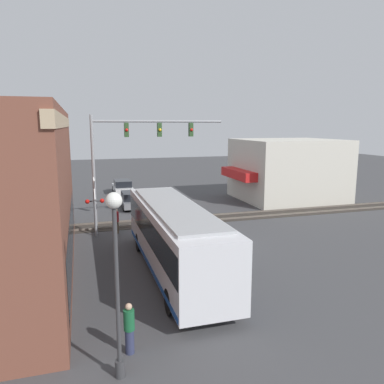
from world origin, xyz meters
name	(u,v)px	position (x,y,z in m)	size (l,w,h in m)	color
ground_plane	(206,245)	(0.00, 0.00, 0.00)	(120.00, 120.00, 0.00)	#424244
shop_building	(287,170)	(11.22, -11.96, 2.84)	(8.07, 10.19, 5.68)	beige
city_bus	(174,236)	(-3.42, 2.80, 1.83)	(11.52, 2.59, 3.31)	silver
traffic_signal_gantry	(134,145)	(4.34, 3.52, 5.71)	(0.42, 8.71, 7.65)	gray
crossing_signal	(95,201)	(3.73, 6.15, 2.30)	(1.41, 1.18, 3.81)	gray
streetlamp	(116,271)	(-10.41, 6.13, 3.15)	(0.44, 0.44, 5.30)	#38383A
rail_track_near	(180,220)	(6.00, 0.00, 0.03)	(2.60, 60.00, 0.15)	#332D28
parked_car_grey	(132,200)	(11.60, 2.80, 0.65)	(4.37, 1.82, 1.38)	slate
parked_car_white	(123,187)	(18.67, 2.80, 0.66)	(4.46, 1.82, 1.42)	silver
pedestrian_at_crossing	(116,221)	(4.07, 4.83, 0.84)	(0.34, 0.34, 1.65)	#473828
pedestrian_by_lamp	(129,328)	(-9.37, 5.72, 0.84)	(0.34, 0.34, 1.66)	#2D3351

